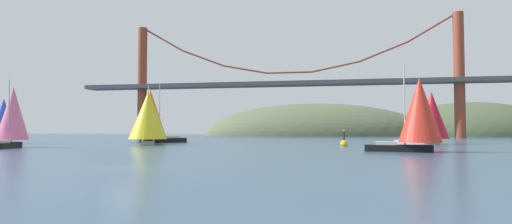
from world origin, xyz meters
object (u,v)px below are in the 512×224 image
object	(u,v)px
sailboat_crimson_sail	(431,116)
sailboat_pink_spinnaker	(12,115)
channel_buoy	(344,143)
sailboat_blue_spinnaker	(3,119)
sailboat_yellow_sail	(148,116)
sailboat_scarlet_sail	(418,112)
sailboat_orange_sail	(151,114)

from	to	relation	value
sailboat_crimson_sail	sailboat_pink_spinnaker	distance (m)	63.12
sailboat_pink_spinnaker	channel_buoy	world-z (taller)	sailboat_pink_spinnaker
sailboat_blue_spinnaker	channel_buoy	xyz separation A→B (m)	(55.96, 1.98, -3.73)
sailboat_yellow_sail	sailboat_crimson_sail	world-z (taller)	sailboat_crimson_sail
sailboat_yellow_sail	sailboat_pink_spinnaker	xyz separation A→B (m)	(-13.86, -11.87, -0.13)
sailboat_crimson_sail	channel_buoy	xyz separation A→B (m)	(-14.35, -11.01, -4.21)
sailboat_scarlet_sail	sailboat_crimson_sail	bearing A→B (deg)	75.26
sailboat_crimson_sail	sailboat_orange_sail	xyz separation A→B (m)	(-48.26, -3.27, 0.53)
sailboat_scarlet_sail	channel_buoy	bearing A→B (deg)	117.93
sailboat_crimson_sail	sailboat_blue_spinnaker	distance (m)	71.50
sailboat_scarlet_sail	sailboat_yellow_sail	size ratio (longest dim) A/B	0.95
sailboat_pink_spinnaker	sailboat_orange_sail	size ratio (longest dim) A/B	0.84
sailboat_orange_sail	channel_buoy	bearing A→B (deg)	-12.85
sailboat_pink_spinnaker	channel_buoy	distance (m)	46.01
sailboat_scarlet_sail	sailboat_crimson_sail	world-z (taller)	sailboat_crimson_sail
sailboat_orange_sail	channel_buoy	size ratio (longest dim) A/B	4.04
channel_buoy	sailboat_pink_spinnaker	bearing A→B (deg)	-162.70
sailboat_pink_spinnaker	sailboat_orange_sail	distance (m)	23.54
sailboat_yellow_sail	sailboat_orange_sail	bearing A→B (deg)	112.84
sailboat_yellow_sail	channel_buoy	size ratio (longest dim) A/B	3.80
sailboat_scarlet_sail	sailboat_crimson_sail	size ratio (longest dim) A/B	0.97
sailboat_yellow_sail	sailboat_blue_spinnaker	bearing A→B (deg)	-179.53
sailboat_scarlet_sail	sailboat_blue_spinnaker	distance (m)	64.82
channel_buoy	sailboat_crimson_sail	bearing A→B (deg)	37.50
sailboat_crimson_sail	sailboat_blue_spinnaker	size ratio (longest dim) A/B	1.13
sailboat_yellow_sail	sailboat_pink_spinnaker	size ratio (longest dim) A/B	1.12
sailboat_blue_spinnaker	sailboat_scarlet_sail	bearing A→B (deg)	-11.08
sailboat_yellow_sail	channel_buoy	world-z (taller)	sailboat_yellow_sail
sailboat_scarlet_sail	sailboat_crimson_sail	distance (m)	26.31
sailboat_blue_spinnaker	channel_buoy	bearing A→B (deg)	2.02
sailboat_scarlet_sail	sailboat_pink_spinnaker	world-z (taller)	sailboat_scarlet_sail
sailboat_yellow_sail	sailboat_pink_spinnaker	distance (m)	18.24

